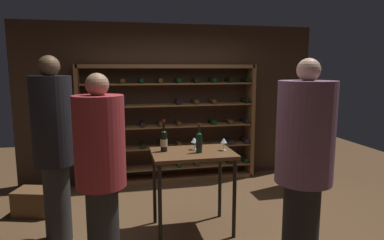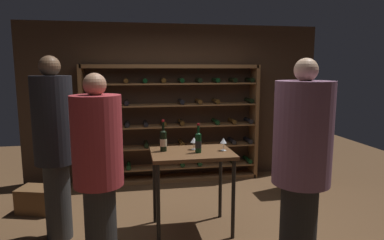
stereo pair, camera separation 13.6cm
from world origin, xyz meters
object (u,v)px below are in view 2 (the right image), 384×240
(person_guest_blue_shirt, at_px, (98,162))
(display_cabinet, at_px, (306,142))
(tasting_table, at_px, (192,162))
(wine_bottle_amber_reserve, at_px, (198,142))
(wine_bottle_red_label, at_px, (163,140))
(wine_glass_stemmed_left, at_px, (194,141))
(person_bystander_red_print, at_px, (302,158))
(wine_glass_stemmed_right, at_px, (223,141))
(person_bystander_dark_jacket, at_px, (54,140))
(wine_crate, at_px, (38,200))
(wine_rack, at_px, (174,124))

(person_guest_blue_shirt, bearing_deg, display_cabinet, -80.03)
(tasting_table, distance_m, wine_bottle_amber_reserve, 0.26)
(wine_bottle_red_label, relative_size, wine_glass_stemmed_left, 2.51)
(person_guest_blue_shirt, bearing_deg, person_bystander_red_print, -121.41)
(tasting_table, relative_size, wine_glass_stemmed_right, 6.50)
(tasting_table, relative_size, person_bystander_dark_jacket, 0.47)
(wine_bottle_red_label, bearing_deg, wine_crate, 153.95)
(wine_rack, xyz_separation_m, person_guest_blue_shirt, (-1.02, -2.32, 0.04))
(tasting_table, height_order, wine_crate, tasting_table)
(tasting_table, bearing_deg, display_cabinet, 27.27)
(wine_bottle_amber_reserve, distance_m, wine_glass_stemmed_left, 0.15)
(person_guest_blue_shirt, relative_size, person_bystander_red_print, 0.93)
(wine_rack, height_order, tasting_table, wine_rack)
(tasting_table, relative_size, person_bystander_red_print, 0.48)
(tasting_table, height_order, wine_glass_stemmed_right, wine_glass_stemmed_right)
(wine_rack, bearing_deg, person_bystander_dark_jacket, -131.19)
(wine_bottle_red_label, relative_size, wine_bottle_amber_reserve, 1.09)
(person_guest_blue_shirt, distance_m, display_cabinet, 3.38)
(tasting_table, bearing_deg, wine_bottle_amber_reserve, -40.60)
(wine_bottle_amber_reserve, height_order, wine_glass_stemmed_right, wine_bottle_amber_reserve)
(wine_glass_stemmed_right, bearing_deg, display_cabinet, 32.66)
(display_cabinet, bearing_deg, person_guest_blue_shirt, -153.00)
(wine_rack, xyz_separation_m, display_cabinet, (1.99, -0.79, -0.22))
(wine_bottle_red_label, relative_size, wine_glass_stemmed_right, 2.48)
(wine_bottle_red_label, distance_m, wine_glass_stemmed_left, 0.36)
(wine_bottle_red_label, xyz_separation_m, wine_glass_stemmed_right, (0.69, -0.10, -0.02))
(wine_bottle_amber_reserve, distance_m, wine_glass_stemmed_right, 0.31)
(person_guest_blue_shirt, xyz_separation_m, wine_crate, (-0.93, 1.37, -0.85))
(wine_rack, xyz_separation_m, tasting_table, (-0.02, -1.83, -0.15))
(wine_rack, xyz_separation_m, wine_glass_stemmed_right, (0.34, -1.84, 0.08))
(person_bystander_dark_jacket, distance_m, person_bystander_red_print, 2.56)
(person_bystander_red_print, relative_size, wine_bottle_red_label, 5.46)
(person_bystander_dark_jacket, height_order, wine_glass_stemmed_right, person_bystander_dark_jacket)
(person_guest_blue_shirt, distance_m, wine_bottle_red_label, 0.89)
(wine_rack, bearing_deg, wine_bottle_red_label, -101.10)
(wine_glass_stemmed_right, bearing_deg, person_bystander_dark_jacket, 176.98)
(display_cabinet, bearing_deg, wine_glass_stemmed_left, -154.43)
(person_bystander_dark_jacket, xyz_separation_m, wine_crate, (-0.43, 0.79, -0.96))
(wine_rack, bearing_deg, wine_bottle_amber_reserve, -88.78)
(person_bystander_red_print, distance_m, wine_bottle_red_label, 1.56)
(wine_crate, height_order, wine_bottle_red_label, wine_bottle_red_label)
(person_bystander_red_print, height_order, wine_glass_stemmed_left, person_bystander_red_print)
(person_guest_blue_shirt, bearing_deg, tasting_table, -80.59)
(wine_bottle_amber_reserve, bearing_deg, person_bystander_red_print, -49.77)
(person_bystander_red_print, height_order, wine_glass_stemmed_right, person_bystander_red_print)
(wine_bottle_red_label, bearing_deg, person_bystander_red_print, -42.32)
(wine_glass_stemmed_left, bearing_deg, display_cabinet, 25.57)
(wine_crate, bearing_deg, wine_glass_stemmed_left, -21.54)
(wine_glass_stemmed_right, bearing_deg, wine_bottle_red_label, 171.61)
(wine_rack, height_order, wine_bottle_red_label, wine_rack)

